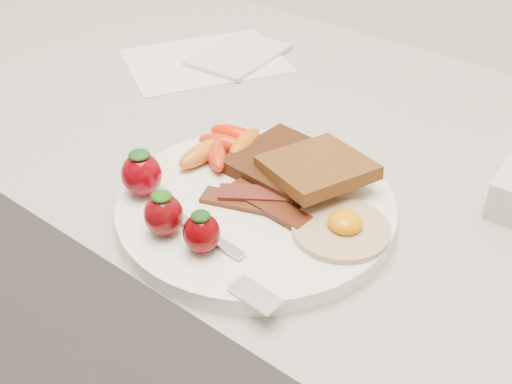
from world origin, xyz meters
The scene contains 11 objects.
counter centered at (0.00, 1.70, 0.45)m, with size 2.00×0.60×0.90m, color gray.
plate centered at (0.02, 1.54, 0.91)m, with size 0.27×0.27×0.02m, color white.
toast_lower centered at (0.01, 1.60, 0.93)m, with size 0.10×0.10×0.01m, color black.
toast_upper centered at (0.06, 1.59, 0.94)m, with size 0.09×0.09×0.01m, color #3A1908.
fried_egg centered at (0.11, 1.55, 0.92)m, with size 0.11×0.11×0.02m.
bacon_strips centered at (0.03, 1.53, 0.92)m, with size 0.11×0.08×0.01m.
baby_carrots centered at (-0.05, 1.58, 0.93)m, with size 0.07×0.11×0.02m.
strawberries centered at (-0.02, 1.46, 0.94)m, with size 0.14×0.07×0.05m.
fork centered at (0.06, 1.45, 0.92)m, with size 0.17×0.05×0.00m.
paper_sheet centered at (-0.26, 1.77, 0.90)m, with size 0.16×0.22×0.00m, color silver.
notepad centered at (-0.22, 1.81, 0.91)m, with size 0.10×0.14×0.01m, color beige.
Camera 1 is at (0.33, 1.15, 1.29)m, focal length 45.00 mm.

